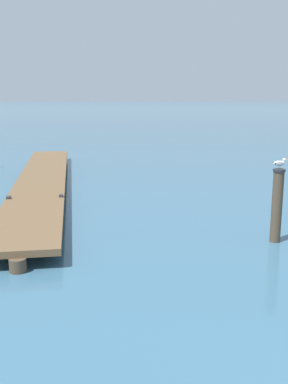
# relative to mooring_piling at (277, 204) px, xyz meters

# --- Properties ---
(floating_dock) EXTENTS (2.53, 16.85, 0.53)m
(floating_dock) POSITION_rel_mooring_piling_xyz_m (-6.46, 6.95, -0.60)
(floating_dock) COLOR brown
(floating_dock) RESTS_ON ground
(mooring_piling) EXTENTS (0.30, 0.30, 1.84)m
(mooring_piling) POSITION_rel_mooring_piling_xyz_m (0.00, 0.00, 0.00)
(mooring_piling) COLOR #4C3D2D
(mooring_piling) RESTS_ON ground
(perched_seagull) EXTENTS (0.38, 0.17, 0.27)m
(perched_seagull) POSITION_rel_mooring_piling_xyz_m (-0.01, -0.00, 1.03)
(perched_seagull) COLOR gold
(perched_seagull) RESTS_ON mooring_piling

